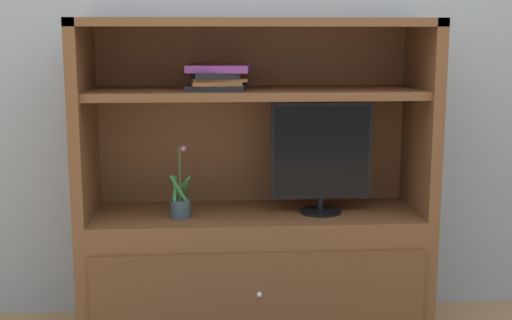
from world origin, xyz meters
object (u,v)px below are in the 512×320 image
object	(u,v)px
potted_plant	(180,206)
magazine_stack	(217,77)
media_console	(255,236)
tv_monitor	(321,156)

from	to	relation	value
potted_plant	magazine_stack	distance (m)	0.59
media_console	magazine_stack	size ratio (longest dim) A/B	4.61
tv_monitor	media_console	bearing A→B (deg)	172.99
media_console	potted_plant	bearing A→B (deg)	-167.72
media_console	magazine_stack	world-z (taller)	media_console
magazine_stack	tv_monitor	bearing A→B (deg)	-3.22
potted_plant	magazine_stack	world-z (taller)	magazine_stack
potted_plant	tv_monitor	bearing A→B (deg)	3.35
magazine_stack	media_console	bearing A→B (deg)	3.52
magazine_stack	potted_plant	bearing A→B (deg)	-159.57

